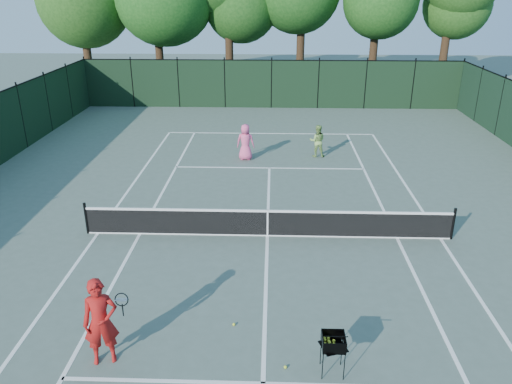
{
  "coord_description": "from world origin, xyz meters",
  "views": [
    {
      "loc": [
        0.13,
        -14.18,
        7.43
      ],
      "look_at": [
        -0.4,
        1.0,
        1.1
      ],
      "focal_mm": 35.0,
      "sensor_mm": 36.0,
      "label": 1
    }
  ],
  "objects_px": {
    "player_pink": "(245,142)",
    "coach": "(101,322)",
    "loose_ball_midcourt": "(234,324)",
    "ball_hopper": "(334,342)",
    "loose_ball_near_cart": "(285,367)",
    "player_green": "(317,141)"
  },
  "relations": [
    {
      "from": "player_green",
      "to": "loose_ball_midcourt",
      "type": "distance_m",
      "value": 13.0
    },
    {
      "from": "coach",
      "to": "loose_ball_midcourt",
      "type": "xyz_separation_m",
      "value": [
        2.65,
        1.25,
        -0.95
      ]
    },
    {
      "from": "coach",
      "to": "loose_ball_midcourt",
      "type": "height_order",
      "value": "coach"
    },
    {
      "from": "player_pink",
      "to": "ball_hopper",
      "type": "height_order",
      "value": "player_pink"
    },
    {
      "from": "player_pink",
      "to": "loose_ball_midcourt",
      "type": "height_order",
      "value": "player_pink"
    },
    {
      "from": "player_green",
      "to": "loose_ball_midcourt",
      "type": "height_order",
      "value": "player_green"
    },
    {
      "from": "loose_ball_near_cart",
      "to": "loose_ball_midcourt",
      "type": "xyz_separation_m",
      "value": [
        -1.19,
        1.38,
        0.0
      ]
    },
    {
      "from": "loose_ball_near_cart",
      "to": "loose_ball_midcourt",
      "type": "height_order",
      "value": "same"
    },
    {
      "from": "player_pink",
      "to": "loose_ball_near_cart",
      "type": "xyz_separation_m",
      "value": [
        1.56,
        -13.49,
        -0.79
      ]
    },
    {
      "from": "player_green",
      "to": "ball_hopper",
      "type": "bearing_deg",
      "value": 88.49
    },
    {
      "from": "coach",
      "to": "player_green",
      "type": "distance_m",
      "value": 14.98
    },
    {
      "from": "player_pink",
      "to": "coach",
      "type": "bearing_deg",
      "value": 83.96
    },
    {
      "from": "loose_ball_near_cart",
      "to": "loose_ball_midcourt",
      "type": "relative_size",
      "value": 1.0
    },
    {
      "from": "coach",
      "to": "player_green",
      "type": "relative_size",
      "value": 1.31
    },
    {
      "from": "player_pink",
      "to": "ball_hopper",
      "type": "relative_size",
      "value": 1.82
    },
    {
      "from": "coach",
      "to": "ball_hopper",
      "type": "xyz_separation_m",
      "value": [
        4.79,
        -0.19,
        -0.23
      ]
    },
    {
      "from": "loose_ball_midcourt",
      "to": "coach",
      "type": "bearing_deg",
      "value": -154.7
    },
    {
      "from": "player_pink",
      "to": "ball_hopper",
      "type": "distance_m",
      "value": 13.79
    },
    {
      "from": "ball_hopper",
      "to": "loose_ball_near_cart",
      "type": "bearing_deg",
      "value": 157.7
    },
    {
      "from": "coach",
      "to": "loose_ball_midcourt",
      "type": "relative_size",
      "value": 29.02
    },
    {
      "from": "coach",
      "to": "loose_ball_near_cart",
      "type": "distance_m",
      "value": 3.95
    },
    {
      "from": "player_pink",
      "to": "player_green",
      "type": "bearing_deg",
      "value": -167.18
    }
  ]
}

